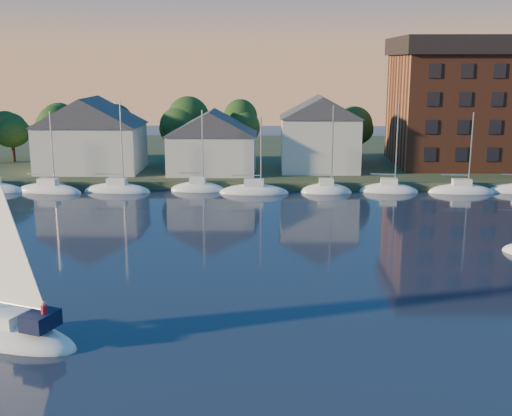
{
  "coord_description": "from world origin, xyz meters",
  "views": [
    {
      "loc": [
        1.56,
        -25.27,
        15.11
      ],
      "look_at": [
        0.47,
        22.0,
        4.3
      ],
      "focal_mm": 45.0,
      "sensor_mm": 36.0,
      "label": 1
    }
  ],
  "objects_px": {
    "clubhouse_centre": "(212,141)",
    "clubhouse_east": "(320,133)",
    "hero_sailboat": "(4,328)",
    "condo_block": "(506,101)",
    "clubhouse_west": "(91,134)"
  },
  "relations": [
    {
      "from": "clubhouse_centre",
      "to": "hero_sailboat",
      "type": "distance_m",
      "value": 50.04
    },
    {
      "from": "clubhouse_east",
      "to": "hero_sailboat",
      "type": "xyz_separation_m",
      "value": [
        -21.25,
        -51.3,
        -5.38
      ]
    },
    {
      "from": "clubhouse_east",
      "to": "condo_block",
      "type": "height_order",
      "value": "condo_block"
    },
    {
      "from": "clubhouse_centre",
      "to": "hero_sailboat",
      "type": "xyz_separation_m",
      "value": [
        -7.25,
        -49.3,
        -4.51
      ]
    },
    {
      "from": "clubhouse_centre",
      "to": "clubhouse_east",
      "type": "distance_m",
      "value": 14.17
    },
    {
      "from": "clubhouse_east",
      "to": "hero_sailboat",
      "type": "distance_m",
      "value": 55.79
    },
    {
      "from": "clubhouse_west",
      "to": "clubhouse_east",
      "type": "xyz_separation_m",
      "value": [
        30.0,
        1.0,
        0.07
      ]
    },
    {
      "from": "hero_sailboat",
      "to": "clubhouse_east",
      "type": "bearing_deg",
      "value": -91.67
    },
    {
      "from": "hero_sailboat",
      "to": "clubhouse_centre",
      "type": "bearing_deg",
      "value": -77.53
    },
    {
      "from": "clubhouse_west",
      "to": "clubhouse_centre",
      "type": "height_order",
      "value": "clubhouse_west"
    },
    {
      "from": "clubhouse_west",
      "to": "condo_block",
      "type": "height_order",
      "value": "condo_block"
    },
    {
      "from": "clubhouse_centre",
      "to": "clubhouse_east",
      "type": "height_order",
      "value": "clubhouse_east"
    },
    {
      "from": "hero_sailboat",
      "to": "clubhouse_west",
      "type": "bearing_deg",
      "value": -59.3
    },
    {
      "from": "clubhouse_east",
      "to": "condo_block",
      "type": "distance_m",
      "value": 26.94
    },
    {
      "from": "condo_block",
      "to": "clubhouse_east",
      "type": "bearing_deg",
      "value": -167.11
    }
  ]
}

